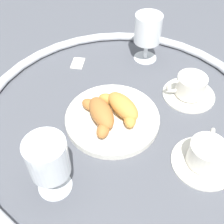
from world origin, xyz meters
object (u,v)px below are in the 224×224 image
croissant_small (100,114)px  coffee_cup_far (206,155)px  croissant_large (121,106)px  juice_glass_right (148,30)px  juice_glass_left (48,160)px  coffee_cup_near (190,88)px  sugar_packet (78,63)px  pastry_plate (112,117)px

croissant_small → coffee_cup_far: bearing=-138.3°
croissant_large → juice_glass_right: 0.26m
croissant_large → juice_glass_right: juice_glass_right is taller
croissant_small → juice_glass_right: (0.20, -0.22, 0.06)m
croissant_large → juice_glass_left: 0.24m
coffee_cup_near → croissant_large: bearing=90.4°
croissant_large → sugar_packet: (0.24, 0.03, -0.04)m
pastry_plate → sugar_packet: 0.25m
croissant_small → coffee_cup_far: 0.25m
coffee_cup_near → sugar_packet: (0.24, 0.23, -0.02)m
coffee_cup_far → juice_glass_left: bearing=77.3°
croissant_small → juice_glass_right: bearing=-48.4°
coffee_cup_far → croissant_small: bearing=41.7°
coffee_cup_far → sugar_packet: 0.45m
croissant_small → sugar_packet: size_ratio=2.74×
coffee_cup_near → coffee_cup_far: 0.21m
pastry_plate → coffee_cup_near: 0.22m
pastry_plate → sugar_packet: pastry_plate is taller
croissant_small → juice_glass_right: juice_glass_right is taller
coffee_cup_far → juice_glass_left: (0.07, 0.31, 0.07)m
pastry_plate → juice_glass_left: size_ratio=1.62×
coffee_cup_far → juice_glass_left: juice_glass_left is taller
pastry_plate → juice_glass_left: 0.23m
croissant_large → juice_glass_left: (-0.12, 0.20, 0.06)m
coffee_cup_near → coffee_cup_far: same height
coffee_cup_near → sugar_packet: 0.33m
pastry_plate → croissant_small: croissant_small is taller
coffee_cup_near → juice_glass_right: 0.20m
juice_glass_right → sugar_packet: (0.05, 0.20, -0.09)m
pastry_plate → croissant_large: 0.04m
coffee_cup_near → sugar_packet: bearing=42.9°
pastry_plate → juice_glass_right: juice_glass_right is taller
croissant_small → juice_glass_left: 0.19m
croissant_large → croissant_small: (-0.01, 0.05, 0.00)m
coffee_cup_near → juice_glass_left: 0.42m
pastry_plate → coffee_cup_far: coffee_cup_far is taller
croissant_small → juice_glass_left: bearing=128.8°
croissant_large → coffee_cup_near: 0.20m
pastry_plate → coffee_cup_far: (-0.19, -0.13, 0.02)m
croissant_large → coffee_cup_near: croissant_large is taller
pastry_plate → juice_glass_right: bearing=-44.5°
croissant_large → croissant_small: same height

